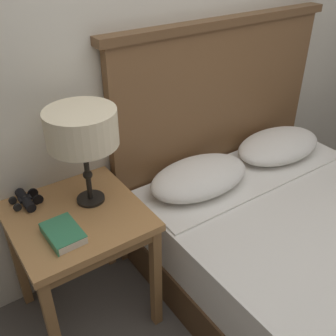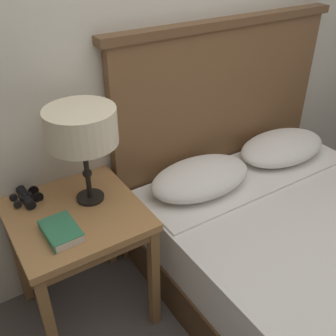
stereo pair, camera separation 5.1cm
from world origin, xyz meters
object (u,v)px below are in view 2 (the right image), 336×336
table_lamp (81,128)px  book_on_nightstand (61,231)px  binoculars_pair (26,197)px  bed (307,250)px  nightstand (77,227)px

table_lamp → book_on_nightstand: size_ratio=2.30×
binoculars_pair → table_lamp: bearing=-28.7°
bed → table_lamp: bearing=148.6°
nightstand → bed: size_ratio=0.37×
nightstand → book_on_nightstand: size_ratio=3.33×
bed → binoculars_pair: 1.45m
bed → binoculars_pair: bearing=149.1°
nightstand → book_on_nightstand: (-0.11, -0.12, 0.11)m
book_on_nightstand → binoculars_pair: (-0.05, 0.31, 0.00)m
nightstand → bed: bed is taller
book_on_nightstand → binoculars_pair: 0.32m
book_on_nightstand → table_lamp: bearing=39.8°
table_lamp → bed: bearing=-31.4°
bed → book_on_nightstand: size_ratio=8.97×
table_lamp → binoculars_pair: bearing=151.3°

